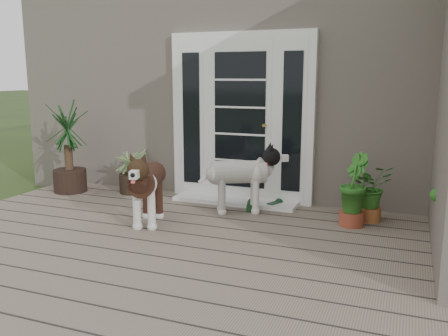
% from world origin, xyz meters
% --- Properties ---
extents(deck, '(6.20, 4.60, 0.12)m').
position_xyz_m(deck, '(0.00, 0.40, 0.06)').
color(deck, '#6B5B4C').
rests_on(deck, ground).
extents(house_main, '(7.40, 4.00, 3.10)m').
position_xyz_m(house_main, '(0.00, 4.65, 1.55)').
color(house_main, '#665E54').
rests_on(house_main, ground).
extents(door_unit, '(1.90, 0.14, 2.15)m').
position_xyz_m(door_unit, '(-0.20, 2.60, 1.19)').
color(door_unit, white).
rests_on(door_unit, deck).
extents(door_step, '(1.60, 0.40, 0.05)m').
position_xyz_m(door_step, '(-0.20, 2.40, 0.14)').
color(door_step, white).
rests_on(door_step, deck).
extents(brindle_dog, '(0.62, 0.96, 0.74)m').
position_xyz_m(brindle_dog, '(-0.78, 1.22, 0.49)').
color(brindle_dog, '#3C2016').
rests_on(brindle_dog, deck).
extents(white_dog, '(0.94, 0.71, 0.72)m').
position_xyz_m(white_dog, '(-0.01, 2.00, 0.48)').
color(white_dog, white).
rests_on(white_dog, deck).
extents(spider_plant, '(0.78, 0.78, 0.71)m').
position_xyz_m(spider_plant, '(-1.71, 2.40, 0.47)').
color(spider_plant, '#8BA767').
rests_on(spider_plant, deck).
extents(yucca, '(1.14, 1.14, 1.25)m').
position_xyz_m(yucca, '(-2.57, 2.12, 0.74)').
color(yucca, black).
rests_on(yucca, deck).
extents(herb_a, '(0.61, 0.61, 0.56)m').
position_xyz_m(herb_a, '(1.48, 2.22, 0.40)').
color(herb_a, '#21601B').
rests_on(herb_a, deck).
extents(herb_b, '(0.44, 0.44, 0.59)m').
position_xyz_m(herb_b, '(1.31, 1.97, 0.41)').
color(herb_b, '#275C1A').
rests_on(herb_b, deck).
extents(herb_c, '(0.39, 0.39, 0.48)m').
position_xyz_m(herb_c, '(2.26, 2.09, 0.36)').
color(herb_c, '#1B611D').
rests_on(herb_c, deck).
extents(clog_left, '(0.21, 0.34, 0.09)m').
position_xyz_m(clog_left, '(0.09, 2.20, 0.17)').
color(clog_left, '#163919').
rests_on(clog_left, deck).
extents(clog_right, '(0.21, 0.29, 0.08)m').
position_xyz_m(clog_right, '(0.33, 2.39, 0.16)').
color(clog_right, '#16371B').
rests_on(clog_right, deck).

